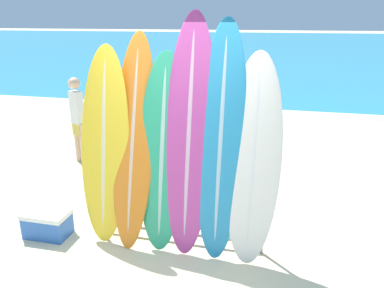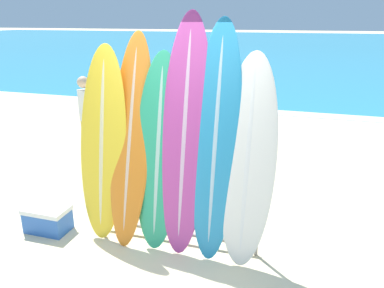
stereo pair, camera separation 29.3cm
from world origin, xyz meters
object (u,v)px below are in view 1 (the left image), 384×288
Objects in this scene: surfboard_slot_4 at (221,142)px; person_near_water at (142,111)px; person_mid_beach at (78,117)px; surfboard_rack at (176,203)px; surfboard_slot_2 at (162,153)px; person_far_right at (217,100)px; person_far_left at (148,88)px; surfboard_slot_1 at (134,141)px; cooler_box at (47,224)px; surfboard_slot_5 at (253,160)px; surfboard_slot_3 at (189,136)px; surfboard_slot_0 at (105,146)px.

surfboard_slot_4 is 3.00m from person_near_water.
surfboard_rack is at bearing -14.94° from person_mid_beach.
surfboard_slot_2 is 0.68m from surfboard_slot_4.
person_far_left is at bearing 50.25° from person_far_right.
surfboard_rack is 1.15× the size of person_near_water.
person_far_right is at bearing -16.82° from person_far_left.
person_near_water is at bearing 108.81° from surfboard_slot_1.
person_near_water is (-0.81, 2.37, -0.25)m from surfboard_slot_1.
person_mid_beach is 2.60m from cooler_box.
surfboard_slot_5 is at bearing 179.18° from person_far_right.
surfboard_slot_2 is at bearing 10.18° from cooler_box.
cooler_box is at bearing -172.30° from surfboard_slot_4.
person_far_right is (-0.20, 3.90, 0.40)m from surfboard_rack.
person_far_left is (0.41, 2.58, 0.09)m from person_mid_beach.
surfboard_slot_3 is 2.09m from cooler_box.
surfboard_slot_3 is 5.15m from person_far_left.
person_far_left reaches higher than person_mid_beach.
surfboard_slot_5 is 1.27× the size of person_near_water.
surfboard_slot_3 is 1.53× the size of person_far_left.
person_far_right is at bearing 92.92° from surfboard_rack.
surfboard_slot_1 reaches higher than surfboard_slot_5.
surfboard_slot_4 is (0.65, 0.03, 0.18)m from surfboard_slot_2.
surfboard_slot_0 is (-0.84, -0.00, 0.63)m from surfboard_rack.
surfboard_rack is 0.83m from surfboard_slot_3.
surfboard_slot_0 is 4.85m from person_far_left.
person_near_water reaches higher than surfboard_rack.
cooler_box is at bearing -43.83° from person_mid_beach.
surfboard_slot_0 is 4.21× the size of cooler_box.
surfboard_slot_5 is at bearing 5.88° from cooler_box.
surfboard_rack is 3.92m from person_far_right.
surfboard_slot_3 is 3.34m from person_mid_beach.
surfboard_slot_5 is 5.50m from person_far_left.
surfboard_slot_4 reaches higher than person_near_water.
surfboard_slot_5 is at bearing -4.84° from surfboard_slot_4.
surfboard_slot_0 is at bearing -178.89° from surfboard_slot_2.
surfboard_slot_5 is at bearing 0.29° from surfboard_slot_0.
person_mid_beach is (-1.12, -0.29, -0.11)m from person_near_water.
surfboard_slot_2 is 3.11m from person_mid_beach.
person_far_right is (2.23, 1.78, 0.05)m from person_mid_beach.
surfboard_slot_5 is 4.04m from person_far_right.
surfboard_slot_0 is 1.46× the size of person_mid_beach.
surfboard_slot_0 is 1.24m from cooler_box.
person_mid_beach is at bearing 112.73° from person_far_right.
surfboard_slot_3 is (0.15, 0.05, 0.81)m from surfboard_rack.
surfboard_slot_4 is 1.64× the size of person_mid_beach.
person_far_right is at bearing 105.16° from surfboard_slot_5.
surfboard_slot_3 is at bearing 178.68° from surfboard_slot_4.
surfboard_slot_5 is (1.01, -0.00, 0.01)m from surfboard_slot_2.
person_far_left is 1.98m from person_far_right.
person_near_water is at bearing 121.70° from surfboard_slot_3.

